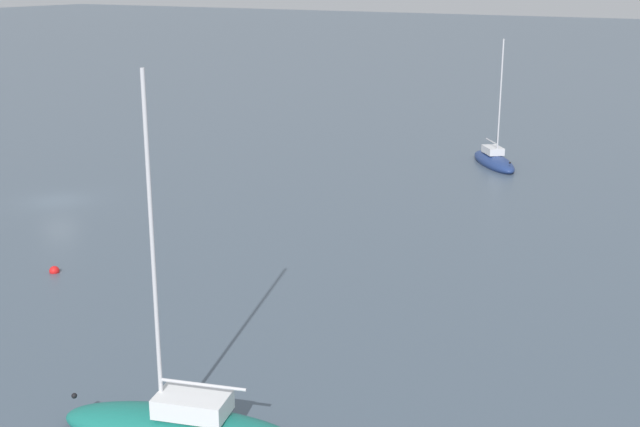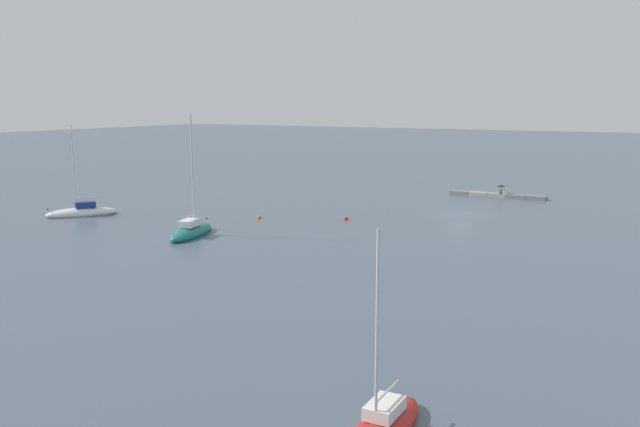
# 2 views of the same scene
# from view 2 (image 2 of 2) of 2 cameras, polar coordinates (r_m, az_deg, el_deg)

# --- Properties ---
(ground_plane) EXTENTS (500.00, 500.00, 0.00)m
(ground_plane) POSITION_cam_2_polar(r_m,az_deg,el_deg) (84.17, 11.75, -0.03)
(ground_plane) COLOR #475666
(seawall_pier) EXTENTS (13.74, 1.55, 0.53)m
(seawall_pier) POSITION_cam_2_polar(r_m,az_deg,el_deg) (100.34, 14.77, 1.51)
(seawall_pier) COLOR slate
(seawall_pier) RESTS_ON ground_plane
(person_seated_grey_left) EXTENTS (0.48, 0.66, 0.73)m
(person_seated_grey_left) POSITION_cam_2_polar(r_m,az_deg,el_deg) (100.10, 15.06, 1.78)
(person_seated_grey_left) COLOR #1E2333
(person_seated_grey_left) RESTS_ON seawall_pier
(umbrella_open_black) EXTENTS (1.27, 1.27, 1.28)m
(umbrella_open_black) POSITION_cam_2_polar(r_m,az_deg,el_deg) (100.00, 15.07, 2.27)
(umbrella_open_black) COLOR black
(umbrella_open_black) RESTS_ON seawall_pier
(sailboat_white_far) EXTENTS (6.66, 8.17, 11.30)m
(sailboat_white_far) POSITION_cam_2_polar(r_m,az_deg,el_deg) (85.93, -19.47, 0.10)
(sailboat_white_far) COLOR silver
(sailboat_white_far) RESTS_ON ground_plane
(sailboat_teal_outer) EXTENTS (4.68, 8.92, 12.80)m
(sailboat_teal_outer) POSITION_cam_2_polar(r_m,az_deg,el_deg) (70.21, -10.83, -1.50)
(sailboat_teal_outer) COLOR #197266
(sailboat_teal_outer) RESTS_ON ground_plane
(mooring_buoy_near) EXTENTS (0.52, 0.52, 0.52)m
(mooring_buoy_near) POSITION_cam_2_polar(r_m,az_deg,el_deg) (78.31, 2.21, -0.47)
(mooring_buoy_near) COLOR red
(mooring_buoy_near) RESTS_ON ground_plane
(mooring_buoy_mid) EXTENTS (0.50, 0.50, 0.50)m
(mooring_buoy_mid) POSITION_cam_2_polar(r_m,az_deg,el_deg) (79.49, -5.17, -0.35)
(mooring_buoy_mid) COLOR #EA5914
(mooring_buoy_mid) RESTS_ON ground_plane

